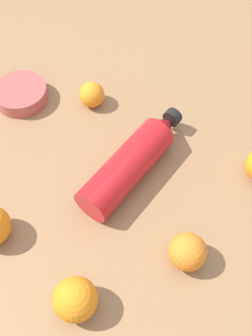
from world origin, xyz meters
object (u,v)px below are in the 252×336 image
Objects in this scene: orange_2 at (75,299)px; ceramic_bowl at (21,94)px; water_bottle at (133,160)px; orange_4 at (187,252)px; orange_1 at (92,95)px.

orange_2 reaches higher than ceramic_bowl.
orange_4 is (-0.06, -0.22, -0.00)m from water_bottle.
orange_4 is 0.56m from ceramic_bowl.
orange_4 reaches higher than ceramic_bowl.
orange_1 is at bearing 74.08° from orange_4.
ceramic_bowl is at bearing 89.69° from water_bottle.
water_bottle is 0.31m from orange_2.
orange_1 is 0.48× the size of ceramic_bowl.
water_bottle is 3.90× the size of orange_2.
water_bottle reaches higher than ceramic_bowl.
water_bottle is 5.09× the size of orange_1.
orange_1 is at bearing 63.64° from water_bottle.
water_bottle is at bearing -79.77° from ceramic_bowl.
ceramic_bowl is (-0.06, 0.34, -0.02)m from water_bottle.
orange_4 reaches higher than orange_1.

